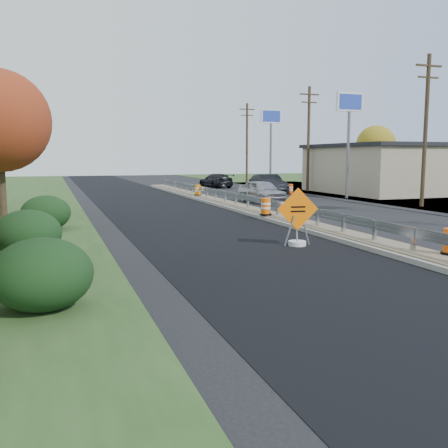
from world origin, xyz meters
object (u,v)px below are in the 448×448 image
object	(u,v)px
caution_sign	(297,231)
barrel_shoulder_mid	(290,189)
barrel_median_mid	(266,207)
car_dark_far	(216,180)
car_silver	(262,191)
barrel_median_far	(198,190)
car_dark_mid	(268,184)

from	to	relation	value
caution_sign	barrel_shoulder_mid	bearing A→B (deg)	72.17
barrel_median_mid	car_dark_far	bearing A→B (deg)	77.10
car_silver	car_dark_far	distance (m)	17.76
barrel_median_mid	barrel_median_far	size ratio (longest dim) A/B	1.08
barrel_shoulder_mid	car_dark_far	distance (m)	11.53
caution_sign	barrel_median_far	xyz separation A→B (m)	(2.38, 20.95, 0.09)
barrel_median_mid	car_silver	world-z (taller)	car_silver
barrel_median_mid	barrel_shoulder_mid	xyz separation A→B (m)	(8.99, 15.18, -0.23)
barrel_median_mid	car_dark_mid	world-z (taller)	car_dark_mid
barrel_median_far	car_dark_far	bearing A→B (deg)	65.92
barrel_median_far	barrel_shoulder_mid	xyz separation A→B (m)	(8.59, 1.47, -0.20)
car_silver	car_dark_mid	world-z (taller)	car_dark_mid
barrel_median_far	barrel_shoulder_mid	size ratio (longest dim) A/B	0.93
caution_sign	car_dark_far	size ratio (longest dim) A/B	0.42
caution_sign	car_dark_far	xyz separation A→B (m)	(8.02, 33.56, 0.19)
caution_sign	car_dark_mid	xyz separation A→B (m)	(9.27, 23.18, 0.31)
caution_sign	car_silver	world-z (taller)	caution_sign
car_dark_mid	car_silver	bearing A→B (deg)	-114.11
caution_sign	barrel_median_far	distance (m)	21.08
barrel_shoulder_mid	car_dark_far	bearing A→B (deg)	104.87
barrel_median_mid	barrel_shoulder_mid	bearing A→B (deg)	59.37
car_dark_mid	car_dark_far	size ratio (longest dim) A/B	1.03
caution_sign	car_dark_far	bearing A→B (deg)	84.82
car_dark_far	caution_sign	bearing A→B (deg)	68.98
barrel_shoulder_mid	car_dark_mid	bearing A→B (deg)	155.97
car_silver	caution_sign	bearing A→B (deg)	-114.76
barrel_shoulder_mid	car_silver	world-z (taller)	car_silver
barrel_median_far	car_dark_mid	xyz separation A→B (m)	(6.89, 2.23, 0.23)
barrel_median_far	car_dark_mid	world-z (taller)	car_dark_mid
car_silver	barrel_shoulder_mid	bearing A→B (deg)	44.52
car_silver	car_dark_mid	size ratio (longest dim) A/B	0.90
caution_sign	barrel_median_mid	xyz separation A→B (m)	(1.99, 7.24, 0.12)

